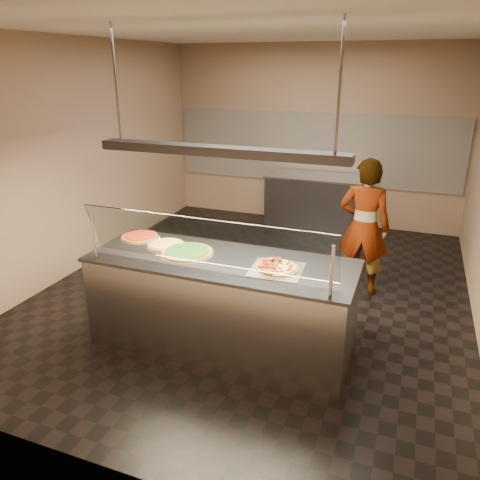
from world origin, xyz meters
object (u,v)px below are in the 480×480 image
at_px(serving_counter, 222,303).
at_px(pizza_cheese, 167,245).
at_px(worker, 364,227).
at_px(heat_lamp_housing, 219,151).
at_px(sneeze_guard, 205,242).
at_px(half_pizza_sausage, 287,268).
at_px(perforated_tray, 277,269).
at_px(prep_table, 314,202).
at_px(pizza_tomato, 140,236).
at_px(half_pizza_pepperoni, 267,265).
at_px(pizza_spatula, 163,241).
at_px(pizza_spinach, 187,252).

relative_size(serving_counter, pizza_cheese, 6.31).
xyz_separation_m(worker, heat_lamp_housing, (-1.13, -1.72, 1.12)).
distance_m(sneeze_guard, half_pizza_sausage, 0.77).
bearing_deg(sneeze_guard, serving_counter, 90.00).
xyz_separation_m(sneeze_guard, perforated_tray, (0.56, 0.30, -0.29)).
bearing_deg(prep_table, sneeze_guard, -91.14).
bearing_deg(half_pizza_sausage, pizza_tomato, 170.34).
height_order(serving_counter, prep_table, same).
relative_size(sneeze_guard, pizza_tomato, 5.76).
relative_size(prep_table, heat_lamp_housing, 0.69).
height_order(perforated_tray, pizza_tomato, pizza_tomato).
distance_m(sneeze_guard, half_pizza_pepperoni, 0.61).
relative_size(perforated_tray, heat_lamp_housing, 0.21).
xyz_separation_m(sneeze_guard, half_pizza_sausage, (0.66, 0.30, -0.27)).
distance_m(serving_counter, pizza_spatula, 0.89).
bearing_deg(pizza_spatula, half_pizza_sausage, -9.04).
distance_m(half_pizza_sausage, pizza_tomato, 1.72).
distance_m(perforated_tray, prep_table, 3.93).
bearing_deg(pizza_tomato, half_pizza_sausage, -9.66).
distance_m(sneeze_guard, pizza_tomato, 1.23).
height_order(half_pizza_pepperoni, pizza_tomato, half_pizza_pepperoni).
height_order(pizza_tomato, prep_table, pizza_tomato).
bearing_deg(sneeze_guard, prep_table, 88.86).
height_order(pizza_cheese, worker, worker).
height_order(serving_counter, heat_lamp_housing, heat_lamp_housing).
distance_m(half_pizza_pepperoni, pizza_cheese, 1.13).
xyz_separation_m(sneeze_guard, heat_lamp_housing, (-0.00, 0.34, 0.72)).
height_order(sneeze_guard, prep_table, sneeze_guard).
bearing_deg(perforated_tray, serving_counter, 175.43).
bearing_deg(pizza_tomato, heat_lamp_housing, -13.24).
xyz_separation_m(serving_counter, pizza_spinach, (-0.36, 0.02, 0.48)).
height_order(worker, heat_lamp_housing, heat_lamp_housing).
relative_size(half_pizza_sausage, worker, 0.24).
bearing_deg(perforated_tray, half_pizza_sausage, 0.25).
xyz_separation_m(half_pizza_sausage, worker, (0.47, 1.76, -0.12)).
bearing_deg(pizza_cheese, pizza_spatula, 143.60).
relative_size(pizza_tomato, prep_table, 0.25).
relative_size(pizza_cheese, worker, 0.24).
relative_size(prep_table, worker, 0.95).
bearing_deg(heat_lamp_housing, worker, 56.77).
bearing_deg(half_pizza_pepperoni, pizza_cheese, 171.51).
distance_m(half_pizza_sausage, pizza_cheese, 1.32).
xyz_separation_m(serving_counter, sneeze_guard, (0.00, -0.34, 0.76)).
relative_size(perforated_tray, half_pizza_sausage, 1.25).
height_order(half_pizza_pepperoni, pizza_spatula, half_pizza_pepperoni).
distance_m(half_pizza_pepperoni, pizza_spatula, 1.21).
height_order(half_pizza_pepperoni, prep_table, half_pizza_pepperoni).
relative_size(sneeze_guard, pizza_spinach, 4.41).
bearing_deg(serving_counter, half_pizza_pepperoni, -5.38).
distance_m(perforated_tray, half_pizza_sausage, 0.10).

